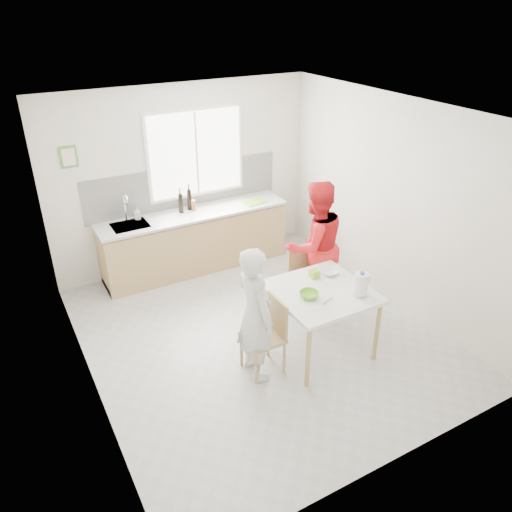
{
  "coord_description": "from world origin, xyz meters",
  "views": [
    {
      "loc": [
        -2.49,
        -4.38,
        3.77
      ],
      "look_at": [
        0.07,
        0.2,
        0.99
      ],
      "focal_mm": 35.0,
      "sensor_mm": 36.0,
      "label": 1
    }
  ],
  "objects": [
    {
      "name": "soap_bottle",
      "position": [
        -0.79,
        2.11,
        1.01
      ],
      "size": [
        0.09,
        0.1,
        0.17
      ],
      "primitive_type": "imported",
      "rotation": [
        0.0,
        0.0,
        -0.23
      ],
      "color": "#999999",
      "rests_on": "kitchen_counter"
    },
    {
      "name": "cutting_board",
      "position": [
        0.97,
        1.86,
        0.93
      ],
      "size": [
        0.37,
        0.28,
        0.01
      ],
      "primitive_type": "cube",
      "rotation": [
        0.0,
        0.0,
        0.09
      ],
      "color": "#7CC22C",
      "rests_on": "kitchen_counter"
    },
    {
      "name": "milk_jug",
      "position": [
        0.78,
        -0.88,
        0.96
      ],
      "size": [
        0.21,
        0.15,
        0.27
      ],
      "rotation": [
        0.0,
        0.0,
        -0.01
      ],
      "color": "white",
      "rests_on": "dining_table"
    },
    {
      "name": "picture_frame",
      "position": [
        -1.55,
        2.23,
        1.9
      ],
      "size": [
        0.22,
        0.03,
        0.28
      ],
      "color": "#518B3F",
      "rests_on": "room_shell"
    },
    {
      "name": "bowl_green",
      "position": [
        0.26,
        -0.65,
        0.85
      ],
      "size": [
        0.21,
        0.21,
        0.07
      ],
      "primitive_type": "imported",
      "rotation": [
        0.0,
        0.0,
        -0.01
      ],
      "color": "#72BF2C",
      "rests_on": "dining_table"
    },
    {
      "name": "room_shell",
      "position": [
        0.0,
        0.0,
        1.64
      ],
      "size": [
        4.5,
        4.5,
        4.5
      ],
      "color": "silver",
      "rests_on": "ground"
    },
    {
      "name": "chair_far",
      "position": [
        0.81,
        0.22,
        0.49
      ],
      "size": [
        0.41,
        0.41,
        0.88
      ],
      "rotation": [
        0.0,
        0.0,
        -0.01
      ],
      "color": "tan",
      "rests_on": "ground"
    },
    {
      "name": "person_red",
      "position": [
        0.96,
        0.25,
        0.88
      ],
      "size": [
        0.85,
        0.67,
        1.75
      ],
      "primitive_type": "imported",
      "rotation": [
        0.0,
        0.0,
        3.14
      ],
      "color": "red",
      "rests_on": "ground"
    },
    {
      "name": "wine_bottle_a",
      "position": [
        -0.01,
        2.07,
        1.08
      ],
      "size": [
        0.07,
        0.07,
        0.32
      ],
      "primitive_type": "cylinder",
      "color": "black",
      "rests_on": "kitchen_counter"
    },
    {
      "name": "spoon",
      "position": [
        0.38,
        -0.82,
        0.83
      ],
      "size": [
        0.15,
        0.07,
        0.01
      ],
      "primitive_type": "cylinder",
      "rotation": [
        0.0,
        1.57,
        0.34
      ],
      "color": "#A5A5AA",
      "rests_on": "dining_table"
    },
    {
      "name": "jar_amber",
      "position": [
        0.03,
        2.01,
        1.0
      ],
      "size": [
        0.06,
        0.06,
        0.16
      ],
      "primitive_type": "cylinder",
      "color": "#986221",
      "rests_on": "kitchen_counter"
    },
    {
      "name": "ground",
      "position": [
        0.0,
        0.0,
        0.0
      ],
      "size": [
        4.5,
        4.5,
        0.0
      ],
      "primitive_type": "plane",
      "color": "#B7B7B2",
      "rests_on": "ground"
    },
    {
      "name": "green_box",
      "position": [
        0.56,
        -0.32,
        0.86
      ],
      "size": [
        0.1,
        0.1,
        0.09
      ],
      "primitive_type": "cube",
      "rotation": [
        0.0,
        0.0,
        -0.01
      ],
      "color": "#88BF2C",
      "rests_on": "dining_table"
    },
    {
      "name": "person_white",
      "position": [
        -0.39,
        -0.59,
        0.78
      ],
      "size": [
        0.38,
        0.57,
        1.55
      ],
      "primitive_type": "imported",
      "rotation": [
        0.0,
        0.0,
        1.57
      ],
      "color": "silver",
      "rests_on": "ground"
    },
    {
      "name": "window",
      "position": [
        0.2,
        2.23,
        1.7
      ],
      "size": [
        1.5,
        0.06,
        1.3
      ],
      "color": "white",
      "rests_on": "room_shell"
    },
    {
      "name": "dining_table",
      "position": [
        0.46,
        -0.6,
        0.73
      ],
      "size": [
        1.07,
        1.07,
        0.82
      ],
      "rotation": [
        0.0,
        0.0,
        -0.01
      ],
      "color": "white",
      "rests_on": "ground"
    },
    {
      "name": "backsplash",
      "position": [
        0.0,
        2.24,
        1.23
      ],
      "size": [
        3.0,
        0.02,
        0.65
      ],
      "primitive_type": "cube",
      "color": "white",
      "rests_on": "room_shell"
    },
    {
      "name": "bowl_white",
      "position": [
        0.76,
        -0.35,
        0.84
      ],
      "size": [
        0.19,
        0.19,
        0.05
      ],
      "primitive_type": "imported",
      "rotation": [
        0.0,
        0.0,
        -0.01
      ],
      "color": "white",
      "rests_on": "dining_table"
    },
    {
      "name": "chair_left",
      "position": [
        -0.23,
        -0.59,
        0.48
      ],
      "size": [
        0.41,
        0.41,
        0.88
      ],
      "rotation": [
        0.0,
        0.0,
        -1.58
      ],
      "color": "tan",
      "rests_on": "ground"
    },
    {
      "name": "kitchen_counter",
      "position": [
        -0.0,
        1.95,
        0.42
      ],
      "size": [
        2.84,
        0.64,
        1.37
      ],
      "color": "tan",
      "rests_on": "ground"
    },
    {
      "name": "wine_bottle_b",
      "position": [
        -0.16,
        2.03,
        1.07
      ],
      "size": [
        0.07,
        0.07,
        0.3
      ],
      "primitive_type": "cylinder",
      "color": "black",
      "rests_on": "kitchen_counter"
    }
  ]
}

